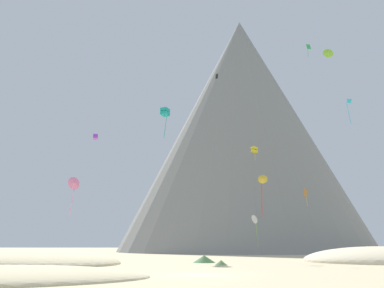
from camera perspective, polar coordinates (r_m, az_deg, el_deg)
The scene contains 19 objects.
ground_plane at distance 33.53m, azimuth 1.15°, elevation -16.20°, with size 400.00×400.00×0.00m, color #CCBA8E.
dune_foreground_left at distance 57.12m, azimuth -18.44°, elevation -14.03°, with size 27.05×16.52×3.09m, color beige.
dune_foreground_right at distance 61.29m, azimuth 22.71°, elevation -13.56°, with size 18.50×19.43×3.67m, color beige.
bush_low_patch at distance 56.58m, azimuth -11.69°, elevation -14.10°, with size 1.29×1.29×0.62m, color #668C4C.
bush_near_left at distance 53.89m, azimuth 1.55°, elevation -14.32°, with size 2.66×2.66×0.84m, color #386633.
bush_ridge_crest at distance 47.72m, azimuth -14.60°, elevation -14.42°, with size 1.48×1.48×0.46m, color #477238.
bush_far_left at distance 47.31m, azimuth 3.70°, elevation -14.75°, with size 1.41×1.41×0.54m, color #668C4C.
rock_massif at distance 126.67m, azimuth 6.16°, elevation 0.43°, with size 79.99×79.99×66.24m.
kite_black_high at distance 84.04m, azimuth 3.15°, elevation 8.55°, with size 0.50×0.74×1.14m.
kite_pink_low at distance 70.21m, azimuth -14.66°, elevation -4.87°, with size 1.72×1.76×6.15m.
kite_lime_high at distance 89.38m, azimuth 16.83°, elevation 10.97°, with size 1.92×0.71×1.91m.
kite_white_low at distance 87.67m, azimuth 7.97°, elevation -9.44°, with size 1.60×1.91×5.94m.
kite_orange_low at distance 92.86m, azimuth 14.18°, elevation -6.18°, with size 0.56×0.65×3.47m.
kite_violet_mid at distance 85.20m, azimuth -12.10°, elevation 0.90°, with size 0.98×1.03×0.93m.
kite_gold_low at distance 59.24m, azimuth 8.91°, elevation -4.51°, with size 1.36×0.93×5.52m.
kite_green_high at distance 93.44m, azimuth 14.50°, elevation 11.71°, with size 0.98×0.54×2.66m.
kite_cyan_high at distance 92.07m, azimuth 19.23°, elevation 4.57°, with size 0.96×0.74×5.10m.
kite_teal_mid at distance 74.60m, azimuth -3.42°, elevation 4.04°, with size 1.66×1.69×5.13m.
kite_yellow_mid at distance 94.95m, azimuth 7.87°, elevation -0.74°, with size 1.49×1.44×2.96m.
Camera 1 is at (0.65, -33.45, 2.21)m, focal length 42.20 mm.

